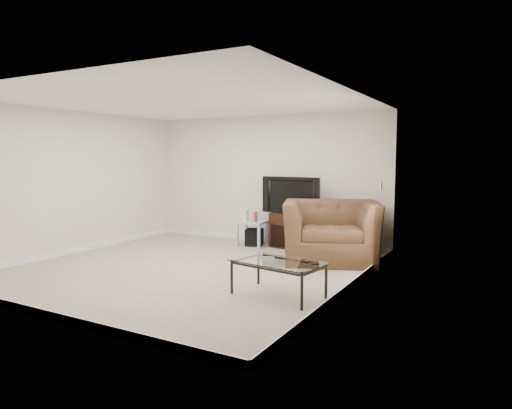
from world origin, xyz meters
The scene contains 18 objects.
floor centered at (0.00, 0.00, 0.00)m, with size 5.00×5.00×0.00m, color tan.
ceiling centered at (0.00, 0.00, 2.50)m, with size 5.00×5.00×0.00m, color white.
wall_back centered at (0.00, 2.50, 1.25)m, with size 5.00×0.02×2.50m, color silver.
wall_left centered at (-2.50, 0.00, 1.25)m, with size 0.02×5.00×2.50m, color silver.
wall_right centered at (2.50, 0.00, 1.25)m, with size 0.02×5.00×2.50m, color silver.
plate_back centered at (-1.40, 2.49, 1.25)m, with size 0.12×0.02×0.12m, color white.
plate_right_switch centered at (2.49, 1.60, 1.25)m, with size 0.02×0.09×0.13m, color white.
plate_right_outlet centered at (2.49, 1.30, 0.30)m, with size 0.02×0.08×0.12m, color white.
tv_stand centered at (0.72, 2.28, 0.33)m, with size 0.79×0.55×0.66m, color black, non-canonical shape.
dvd_player centered at (0.72, 2.24, 0.55)m, with size 0.40×0.28×0.06m, color black.
television centered at (0.72, 2.25, 1.00)m, with size 1.10×0.22×0.68m, color black.
side_table centered at (-0.05, 2.05, 0.24)m, with size 0.50×0.50×0.48m, color #A6BDC9, non-canonical shape.
subwoofer centered at (-0.02, 2.07, 0.17)m, with size 0.31×0.31×0.31m, color black.
game_console centered at (-0.17, 2.02, 0.59)m, with size 0.05×0.16×0.22m, color white.
game_case centered at (0.01, 2.04, 0.57)m, with size 0.05×0.14×0.19m, color #CC4C4C.
recliner centered at (1.70, 1.57, 0.66)m, with size 1.51×0.98×1.32m, color #57341F.
coffee_table centered at (1.80, -0.59, 0.22)m, with size 1.10×0.62×0.43m, color black, non-canonical shape.
remote centered at (1.61, -0.51, 0.44)m, with size 0.17×0.05×0.02m, color #B2B2B7.
Camera 1 is at (4.20, -5.47, 1.69)m, focal length 32.00 mm.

